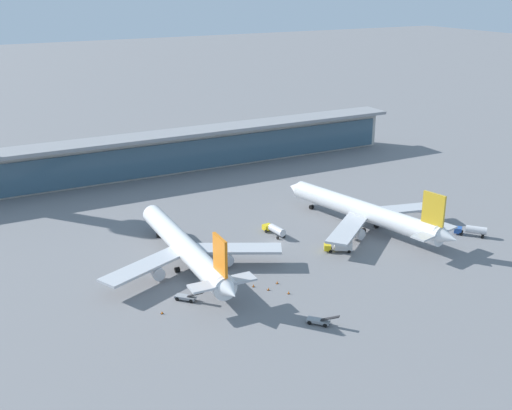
{
  "coord_description": "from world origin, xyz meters",
  "views": [
    {
      "loc": [
        -80.15,
        -138.63,
        68.37
      ],
      "look_at": [
        0.0,
        11.22,
        7.47
      ],
      "focal_mm": 44.91,
      "sensor_mm": 36.0,
      "label": 1
    }
  ],
  "objects_px": {
    "service_truck_mid_apron_grey": "(186,297)",
    "safety_cone_alpha": "(268,289)",
    "service_truck_on_taxiway_blue": "(472,230)",
    "safety_cone_echo": "(289,293)",
    "service_truck_at_far_stand_grey": "(319,321)",
    "safety_cone_delta": "(254,286)",
    "service_truck_under_wing_yellow": "(340,245)",
    "safety_cone_bravo": "(162,312)",
    "airliner_left_stand": "(186,249)",
    "service_truck_by_tail_yellow": "(415,208)",
    "airliner_centre_stand": "(367,212)",
    "safety_cone_charlie": "(277,282)",
    "service_truck_near_nose_yellow": "(275,229)"
  },
  "relations": [
    {
      "from": "airliner_left_stand",
      "to": "service_truck_by_tail_yellow",
      "type": "bearing_deg",
      "value": 3.25
    },
    {
      "from": "service_truck_at_far_stand_grey",
      "to": "safety_cone_bravo",
      "type": "xyz_separation_m",
      "value": [
        -27.37,
        19.62,
        -0.49
      ]
    },
    {
      "from": "airliner_left_stand",
      "to": "service_truck_near_nose_yellow",
      "type": "height_order",
      "value": "airliner_left_stand"
    },
    {
      "from": "service_truck_by_tail_yellow",
      "to": "safety_cone_charlie",
      "type": "xyz_separation_m",
      "value": [
        -62.35,
        -22.81,
        -0.56
      ]
    },
    {
      "from": "service_truck_at_far_stand_grey",
      "to": "safety_cone_delta",
      "type": "distance_m",
      "value": 21.9
    },
    {
      "from": "service_truck_at_far_stand_grey",
      "to": "safety_cone_bravo",
      "type": "bearing_deg",
      "value": 144.36
    },
    {
      "from": "airliner_centre_stand",
      "to": "airliner_left_stand",
      "type": "bearing_deg",
      "value": 179.81
    },
    {
      "from": "airliner_left_stand",
      "to": "safety_cone_alpha",
      "type": "distance_m",
      "value": 24.1
    },
    {
      "from": "airliner_left_stand",
      "to": "service_truck_at_far_stand_grey",
      "type": "bearing_deg",
      "value": -70.32
    },
    {
      "from": "service_truck_mid_apron_grey",
      "to": "service_truck_at_far_stand_grey",
      "type": "distance_m",
      "value": 30.6
    },
    {
      "from": "service_truck_mid_apron_grey",
      "to": "service_truck_by_tail_yellow",
      "type": "relative_size",
      "value": 1.76
    },
    {
      "from": "airliner_centre_stand",
      "to": "safety_cone_echo",
      "type": "distance_m",
      "value": 46.89
    },
    {
      "from": "airliner_centre_stand",
      "to": "safety_cone_bravo",
      "type": "height_order",
      "value": "airliner_centre_stand"
    },
    {
      "from": "airliner_centre_stand",
      "to": "safety_cone_delta",
      "type": "height_order",
      "value": "airliner_centre_stand"
    },
    {
      "from": "airliner_centre_stand",
      "to": "safety_cone_alpha",
      "type": "relative_size",
      "value": 86.41
    },
    {
      "from": "safety_cone_alpha",
      "to": "safety_cone_echo",
      "type": "height_order",
      "value": "same"
    },
    {
      "from": "safety_cone_charlie",
      "to": "safety_cone_delta",
      "type": "relative_size",
      "value": 1.0
    },
    {
      "from": "service_truck_mid_apron_grey",
      "to": "service_truck_on_taxiway_blue",
      "type": "relative_size",
      "value": 0.73
    },
    {
      "from": "service_truck_by_tail_yellow",
      "to": "safety_cone_delta",
      "type": "relative_size",
      "value": 4.75
    },
    {
      "from": "service_truck_by_tail_yellow",
      "to": "safety_cone_delta",
      "type": "distance_m",
      "value": 71.43
    },
    {
      "from": "service_truck_at_far_stand_grey",
      "to": "service_truck_under_wing_yellow",
      "type": "bearing_deg",
      "value": 48.45
    },
    {
      "from": "airliner_left_stand",
      "to": "service_truck_under_wing_yellow",
      "type": "xyz_separation_m",
      "value": [
        39.4,
        -9.94,
        -3.43
      ]
    },
    {
      "from": "airliner_left_stand",
      "to": "service_truck_under_wing_yellow",
      "type": "height_order",
      "value": "airliner_left_stand"
    },
    {
      "from": "airliner_left_stand",
      "to": "safety_cone_charlie",
      "type": "relative_size",
      "value": 87.1
    },
    {
      "from": "service_truck_by_tail_yellow",
      "to": "safety_cone_charlie",
      "type": "height_order",
      "value": "service_truck_by_tail_yellow"
    },
    {
      "from": "airliner_left_stand",
      "to": "service_truck_under_wing_yellow",
      "type": "distance_m",
      "value": 40.78
    },
    {
      "from": "service_truck_at_far_stand_grey",
      "to": "airliner_centre_stand",
      "type": "bearing_deg",
      "value": 42.97
    },
    {
      "from": "airliner_centre_stand",
      "to": "service_truck_mid_apron_grey",
      "type": "xyz_separation_m",
      "value": [
        -61.84,
        -15.8,
        -4.31
      ]
    },
    {
      "from": "service_truck_mid_apron_grey",
      "to": "service_truck_by_tail_yellow",
      "type": "xyz_separation_m",
      "value": [
        84.38,
        20.39,
        0.07
      ]
    },
    {
      "from": "airliner_centre_stand",
      "to": "service_truck_on_taxiway_blue",
      "type": "xyz_separation_m",
      "value": [
        22.86,
        -18.21,
        -3.41
      ]
    },
    {
      "from": "safety_cone_bravo",
      "to": "service_truck_on_taxiway_blue",
      "type": "bearing_deg",
      "value": 0.46
    },
    {
      "from": "service_truck_near_nose_yellow",
      "to": "service_truck_at_far_stand_grey",
      "type": "bearing_deg",
      "value": -108.88
    },
    {
      "from": "service_truck_mid_apron_grey",
      "to": "safety_cone_delta",
      "type": "distance_m",
      "value": 16.37
    },
    {
      "from": "safety_cone_alpha",
      "to": "service_truck_under_wing_yellow",
      "type": "bearing_deg",
      "value": 20.8
    },
    {
      "from": "airliner_left_stand",
      "to": "safety_cone_echo",
      "type": "bearing_deg",
      "value": -57.72
    },
    {
      "from": "service_truck_mid_apron_grey",
      "to": "safety_cone_alpha",
      "type": "height_order",
      "value": "service_truck_mid_apron_grey"
    },
    {
      "from": "service_truck_mid_apron_grey",
      "to": "service_truck_on_taxiway_blue",
      "type": "height_order",
      "value": "service_truck_on_taxiway_blue"
    },
    {
      "from": "service_truck_by_tail_yellow",
      "to": "service_truck_at_far_stand_grey",
      "type": "bearing_deg",
      "value": -145.98
    },
    {
      "from": "service_truck_by_tail_yellow",
      "to": "service_truck_on_taxiway_blue",
      "type": "height_order",
      "value": "service_truck_on_taxiway_blue"
    },
    {
      "from": "service_truck_on_taxiway_blue",
      "to": "safety_cone_charlie",
      "type": "relative_size",
      "value": 11.47
    },
    {
      "from": "airliner_left_stand",
      "to": "safety_cone_delta",
      "type": "distance_m",
      "value": 20.38
    },
    {
      "from": "service_truck_on_taxiway_blue",
      "to": "safety_cone_echo",
      "type": "bearing_deg",
      "value": -174.83
    },
    {
      "from": "service_truck_by_tail_yellow",
      "to": "safety_cone_echo",
      "type": "bearing_deg",
      "value": -155.52
    },
    {
      "from": "service_truck_mid_apron_grey",
      "to": "safety_cone_echo",
      "type": "height_order",
      "value": "service_truck_mid_apron_grey"
    },
    {
      "from": "airliner_centre_stand",
      "to": "safety_cone_alpha",
      "type": "bearing_deg",
      "value": -155.01
    },
    {
      "from": "safety_cone_alpha",
      "to": "safety_cone_bravo",
      "type": "distance_m",
      "value": 25.51
    },
    {
      "from": "airliner_centre_stand",
      "to": "safety_cone_delta",
      "type": "bearing_deg",
      "value": -159.45
    },
    {
      "from": "safety_cone_bravo",
      "to": "safety_cone_delta",
      "type": "relative_size",
      "value": 1.0
    },
    {
      "from": "service_truck_under_wing_yellow",
      "to": "safety_cone_bravo",
      "type": "bearing_deg",
      "value": -170.15
    },
    {
      "from": "service_truck_on_taxiway_blue",
      "to": "service_truck_by_tail_yellow",
      "type": "bearing_deg",
      "value": 90.81
    }
  ]
}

